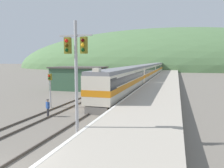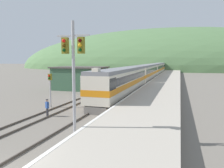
{
  "view_description": "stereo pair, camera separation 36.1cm",
  "coord_description": "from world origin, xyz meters",
  "px_view_note": "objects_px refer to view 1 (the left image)",
  "views": [
    {
      "loc": [
        7.43,
        -7.2,
        5.34
      ],
      "look_at": [
        0.04,
        17.72,
        2.48
      ],
      "focal_mm": 35.0,
      "sensor_mm": 36.0,
      "label": 1
    },
    {
      "loc": [
        7.78,
        -7.09,
        5.34
      ],
      "look_at": [
        0.04,
        17.72,
        2.48
      ],
      "focal_mm": 35.0,
      "sensor_mm": 36.0,
      "label": 2
    }
  ],
  "objects_px": {
    "track_worker": "(48,107)",
    "carriage_fourth": "(159,67)",
    "express_train_lead_car": "(122,81)",
    "carriage_second": "(145,73)",
    "siding_train": "(133,72)",
    "signal_post_siding": "(50,83)",
    "carriage_third": "(154,69)",
    "signal_mast_main": "(76,64)"
  },
  "relations": [
    {
      "from": "carriage_fourth",
      "to": "siding_train",
      "type": "height_order",
      "value": "carriage_fourth"
    },
    {
      "from": "signal_post_siding",
      "to": "signal_mast_main",
      "type": "bearing_deg",
      "value": -49.49
    },
    {
      "from": "carriage_third",
      "to": "siding_train",
      "type": "distance_m",
      "value": 15.01
    },
    {
      "from": "track_worker",
      "to": "carriage_third",
      "type": "bearing_deg",
      "value": 85.93
    },
    {
      "from": "carriage_second",
      "to": "signal_mast_main",
      "type": "xyz_separation_m",
      "value": [
        1.36,
        -40.71,
        2.8
      ]
    },
    {
      "from": "track_worker",
      "to": "express_train_lead_car",
      "type": "bearing_deg",
      "value": 71.64
    },
    {
      "from": "carriage_fourth",
      "to": "track_worker",
      "type": "height_order",
      "value": "carriage_fourth"
    },
    {
      "from": "siding_train",
      "to": "track_worker",
      "type": "relative_size",
      "value": 23.19
    },
    {
      "from": "express_train_lead_car",
      "to": "carriage_fourth",
      "type": "height_order",
      "value": "express_train_lead_car"
    },
    {
      "from": "track_worker",
      "to": "signal_mast_main",
      "type": "bearing_deg",
      "value": -43.17
    },
    {
      "from": "signal_mast_main",
      "to": "track_worker",
      "type": "distance_m",
      "value": 8.63
    },
    {
      "from": "siding_train",
      "to": "signal_post_siding",
      "type": "xyz_separation_m",
      "value": [
        -1.52,
        -40.42,
        1.0
      ]
    },
    {
      "from": "carriage_fourth",
      "to": "siding_train",
      "type": "relative_size",
      "value": 0.57
    },
    {
      "from": "carriage_third",
      "to": "carriage_fourth",
      "type": "distance_m",
      "value": 22.73
    },
    {
      "from": "express_train_lead_car",
      "to": "signal_mast_main",
      "type": "relative_size",
      "value": 2.84
    },
    {
      "from": "carriage_fourth",
      "to": "track_worker",
      "type": "bearing_deg",
      "value": -92.93
    },
    {
      "from": "signal_mast_main",
      "to": "signal_post_siding",
      "type": "xyz_separation_m",
      "value": [
        -7.45,
        8.71,
        -2.31
      ]
    },
    {
      "from": "express_train_lead_car",
      "to": "track_worker",
      "type": "bearing_deg",
      "value": -108.36
    },
    {
      "from": "express_train_lead_car",
      "to": "carriage_fourth",
      "type": "distance_m",
      "value": 68.49
    },
    {
      "from": "track_worker",
      "to": "carriage_fourth",
      "type": "bearing_deg",
      "value": 87.07
    },
    {
      "from": "express_train_lead_car",
      "to": "track_worker",
      "type": "distance_m",
      "value": 13.24
    },
    {
      "from": "express_train_lead_car",
      "to": "carriage_second",
      "type": "distance_m",
      "value": 23.04
    },
    {
      "from": "express_train_lead_car",
      "to": "signal_mast_main",
      "type": "bearing_deg",
      "value": -85.59
    },
    {
      "from": "carriage_fourth",
      "to": "signal_mast_main",
      "type": "height_order",
      "value": "signal_mast_main"
    },
    {
      "from": "signal_post_siding",
      "to": "carriage_third",
      "type": "bearing_deg",
      "value": 83.66
    },
    {
      "from": "signal_mast_main",
      "to": "track_worker",
      "type": "relative_size",
      "value": 4.73
    },
    {
      "from": "express_train_lead_car",
      "to": "carriage_second",
      "type": "xyz_separation_m",
      "value": [
        0.0,
        23.04,
        -0.01
      ]
    },
    {
      "from": "track_worker",
      "to": "signal_post_siding",
      "type": "bearing_deg",
      "value": 118.63
    },
    {
      "from": "carriage_fourth",
      "to": "signal_mast_main",
      "type": "bearing_deg",
      "value": -89.09
    },
    {
      "from": "carriage_third",
      "to": "signal_post_siding",
      "type": "height_order",
      "value": "carriage_third"
    },
    {
      "from": "express_train_lead_car",
      "to": "siding_train",
      "type": "height_order",
      "value": "express_train_lead_car"
    },
    {
      "from": "carriage_second",
      "to": "signal_post_siding",
      "type": "relative_size",
      "value": 5.65
    },
    {
      "from": "siding_train",
      "to": "signal_mast_main",
      "type": "height_order",
      "value": "signal_mast_main"
    },
    {
      "from": "signal_mast_main",
      "to": "signal_post_siding",
      "type": "relative_size",
      "value": 2.01
    },
    {
      "from": "carriage_second",
      "to": "signal_post_siding",
      "type": "xyz_separation_m",
      "value": [
        -6.08,
        -31.99,
        0.49
      ]
    },
    {
      "from": "signal_mast_main",
      "to": "track_worker",
      "type": "xyz_separation_m",
      "value": [
        -5.51,
        5.17,
        -4.16
      ]
    },
    {
      "from": "carriage_fourth",
      "to": "signal_post_siding",
      "type": "distance_m",
      "value": 77.69
    },
    {
      "from": "carriage_second",
      "to": "signal_post_siding",
      "type": "distance_m",
      "value": 32.57
    },
    {
      "from": "express_train_lead_car",
      "to": "carriage_second",
      "type": "relative_size",
      "value": 1.01
    },
    {
      "from": "carriage_second",
      "to": "siding_train",
      "type": "xyz_separation_m",
      "value": [
        -4.57,
        8.43,
        -0.52
      ]
    },
    {
      "from": "siding_train",
      "to": "signal_post_siding",
      "type": "bearing_deg",
      "value": -92.15
    },
    {
      "from": "express_train_lead_car",
      "to": "signal_post_siding",
      "type": "height_order",
      "value": "express_train_lead_car"
    }
  ]
}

